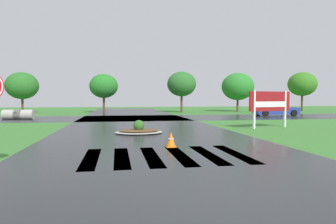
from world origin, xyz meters
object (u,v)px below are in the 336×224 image
(estate_billboard, at_px, (270,103))
(car_white_sedan, at_px, (275,110))
(traffic_cone, at_px, (171,140))
(median_island, at_px, (139,130))
(drainage_pipe_stack, at_px, (18,115))

(estate_billboard, relative_size, car_white_sedan, 0.69)
(car_white_sedan, xyz_separation_m, traffic_cone, (-14.19, -17.77, -0.35))
(median_island, relative_size, car_white_sedan, 0.54)
(median_island, xyz_separation_m, drainage_pipe_stack, (-9.39, 11.99, 0.28))
(estate_billboard, distance_m, car_white_sedan, 13.61)
(median_island, distance_m, drainage_pipe_stack, 15.23)
(traffic_cone, bearing_deg, car_white_sedan, 51.40)
(drainage_pipe_stack, xyz_separation_m, traffic_cone, (10.23, -16.56, -0.15))
(drainage_pipe_stack, bearing_deg, car_white_sedan, 2.84)
(median_island, relative_size, drainage_pipe_stack, 0.95)
(median_island, bearing_deg, car_white_sedan, 41.29)
(median_island, distance_m, car_white_sedan, 20.01)
(estate_billboard, distance_m, drainage_pipe_stack, 20.37)
(estate_billboard, height_order, median_island, estate_billboard)
(median_island, height_order, car_white_sedan, car_white_sedan)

